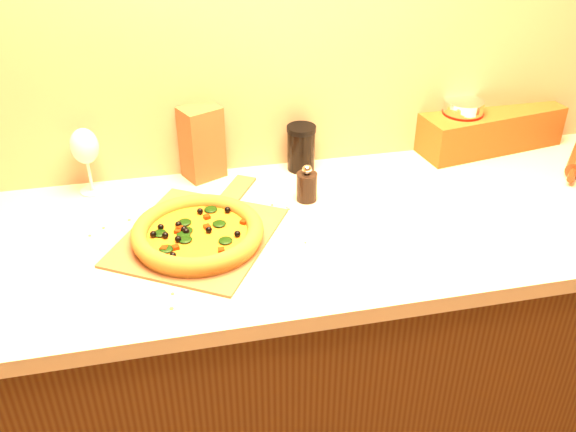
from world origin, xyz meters
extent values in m
plane|color=#9E8460|center=(0.00, 1.75, 1.35)|extent=(4.00, 0.00, 4.00)
cube|color=#4D2810|center=(0.00, 1.43, 0.43)|extent=(2.80, 0.65, 0.86)
cube|color=beige|center=(0.00, 1.43, 0.88)|extent=(2.84, 0.68, 0.04)
cube|color=brown|center=(-0.24, 1.42, 0.90)|extent=(0.47, 0.48, 0.01)
cube|color=brown|center=(-0.12, 1.62, 0.90)|extent=(0.12, 0.15, 0.01)
cylinder|color=#B1682C|center=(-0.24, 1.40, 0.91)|extent=(0.29, 0.29, 0.01)
cylinder|color=orange|center=(-0.24, 1.40, 0.93)|extent=(0.24, 0.24, 0.01)
torus|color=brown|center=(-0.24, 1.40, 0.93)|extent=(0.31, 0.31, 0.04)
ellipsoid|color=black|center=(-0.20, 1.43, 0.93)|extent=(0.03, 0.03, 0.01)
sphere|color=black|center=(-0.28, 1.38, 0.94)|extent=(0.02, 0.02, 0.02)
cube|color=maroon|center=(-0.23, 1.35, 0.93)|extent=(0.02, 0.02, 0.01)
cylinder|color=black|center=(-0.10, 1.38, 0.90)|extent=(0.03, 0.03, 0.01)
cylinder|color=black|center=(0.05, 1.54, 0.94)|extent=(0.05, 0.05, 0.08)
sphere|color=silver|center=(0.05, 1.54, 0.99)|extent=(0.03, 0.03, 0.03)
cylinder|color=#54220E|center=(0.78, 1.47, 0.92)|extent=(0.05, 0.05, 0.02)
cylinder|color=silver|center=(0.56, 1.72, 0.98)|extent=(0.11, 0.11, 0.16)
cylinder|color=#980D05|center=(0.56, 1.72, 0.99)|extent=(0.12, 0.12, 0.07)
cube|color=brown|center=(0.66, 1.73, 0.96)|extent=(0.45, 0.21, 0.12)
cylinder|color=silver|center=(-0.50, 1.70, 0.90)|extent=(0.07, 0.07, 0.00)
cylinder|color=silver|center=(-0.50, 1.70, 0.94)|extent=(0.01, 0.01, 0.08)
ellipsoid|color=silver|center=(-0.50, 1.70, 1.03)|extent=(0.07, 0.07, 0.10)
cube|color=brown|center=(-0.20, 1.73, 1.00)|extent=(0.13, 0.12, 0.20)
cylinder|color=black|center=(0.08, 1.71, 0.96)|extent=(0.08, 0.08, 0.12)
cylinder|color=black|center=(0.08, 1.71, 1.02)|extent=(0.08, 0.08, 0.01)
camera|label=1|loc=(-0.30, 0.14, 1.76)|focal=40.00mm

